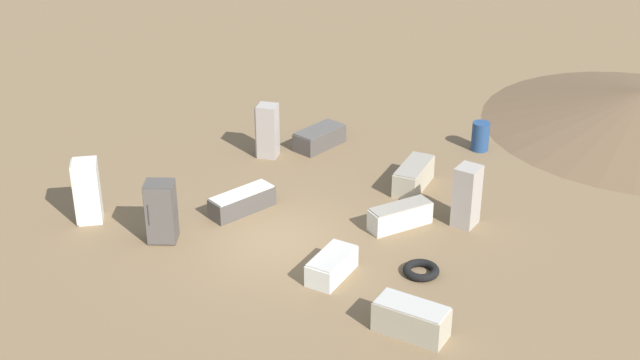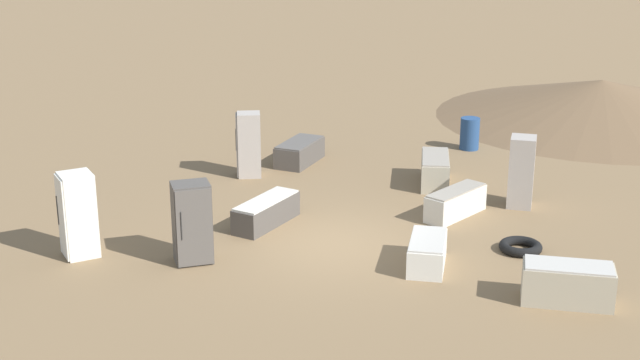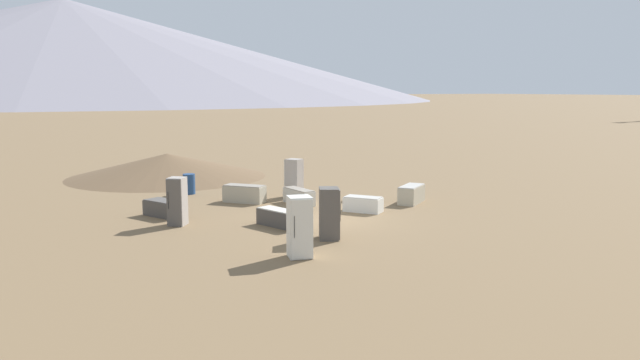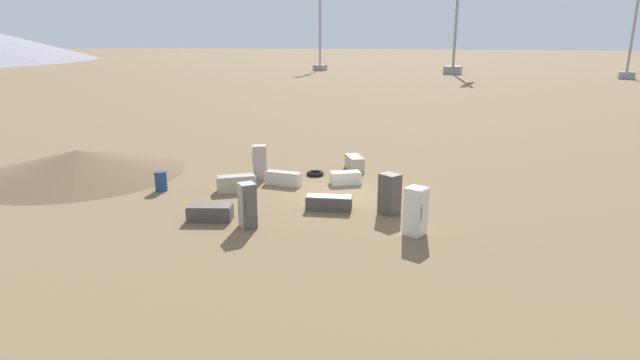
% 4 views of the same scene
% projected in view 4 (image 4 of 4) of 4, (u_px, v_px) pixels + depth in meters
% --- Properties ---
extents(ground_plane, '(1000.00, 1000.00, 0.00)m').
position_uv_depth(ground_plane, '(340.00, 196.00, 22.92)').
color(ground_plane, brown).
extents(dirt_mound, '(10.93, 10.93, 1.31)m').
position_uv_depth(dirt_mound, '(79.00, 162.00, 26.71)').
color(dirt_mound, brown).
rests_on(dirt_mound, ground_plane).
extents(power_pylon_1, '(8.04, 2.76, 22.96)m').
position_uv_depth(power_pylon_1, '(632.00, 41.00, 94.30)').
color(power_pylon_1, gray).
rests_on(power_pylon_1, ground_plane).
extents(power_pylon_2, '(10.36, 3.55, 29.59)m').
position_uv_depth(power_pylon_2, '(455.00, 31.00, 108.50)').
color(power_pylon_2, gray).
rests_on(power_pylon_2, ground_plane).
extents(power_pylon_3, '(8.08, 2.77, 23.08)m').
position_uv_depth(power_pylon_3, '(320.00, 41.00, 123.79)').
color(power_pylon_3, gray).
rests_on(power_pylon_3, ground_plane).
extents(discarded_fridge_0, '(1.77, 1.54, 0.77)m').
position_uv_depth(discarded_fridge_0, '(354.00, 163.00, 27.67)').
color(discarded_fridge_0, '#B2A88E').
rests_on(discarded_fridge_0, ground_plane).
extents(discarded_fridge_1, '(1.69, 1.82, 0.76)m').
position_uv_depth(discarded_fridge_1, '(236.00, 183.00, 23.67)').
color(discarded_fridge_1, '#B2A88E').
rests_on(discarded_fridge_1, ground_plane).
extents(discarded_fridge_2, '(0.84, 0.85, 1.73)m').
position_uv_depth(discarded_fridge_2, '(248.00, 205.00, 18.92)').
color(discarded_fridge_2, '#A89E93').
rests_on(discarded_fridge_2, ground_plane).
extents(discarded_fridge_3, '(0.68, 1.82, 0.66)m').
position_uv_depth(discarded_fridge_3, '(283.00, 178.00, 24.73)').
color(discarded_fridge_3, beige).
rests_on(discarded_fridge_3, ground_plane).
extents(discarded_fridge_4, '(0.91, 0.95, 1.69)m').
position_uv_depth(discarded_fridge_4, '(390.00, 194.00, 20.43)').
color(discarded_fridge_4, '#4C4742').
rests_on(discarded_fridge_4, ground_plane).
extents(discarded_fridge_5, '(1.41, 1.91, 0.62)m').
position_uv_depth(discarded_fridge_5, '(210.00, 213.00, 19.81)').
color(discarded_fridge_5, '#4C4742').
rests_on(discarded_fridge_5, ground_plane).
extents(discarded_fridge_6, '(0.85, 0.89, 1.74)m').
position_uv_depth(discarded_fridge_6, '(260.00, 162.00, 25.81)').
color(discarded_fridge_6, '#A89E93').
rests_on(discarded_fridge_6, ground_plane).
extents(discarded_fridge_7, '(1.45, 1.63, 0.61)m').
position_uv_depth(discarded_fridge_7, '(346.00, 178.00, 24.94)').
color(discarded_fridge_7, silver).
rests_on(discarded_fridge_7, ground_plane).
extents(discarded_fridge_8, '(1.14, 2.03, 0.61)m').
position_uv_depth(discarded_fridge_8, '(329.00, 203.00, 21.02)').
color(discarded_fridge_8, '#4C4742').
rests_on(discarded_fridge_8, ground_plane).
extents(discarded_fridge_9, '(0.81, 0.83, 1.80)m').
position_uv_depth(discarded_fridge_9, '(416.00, 211.00, 18.14)').
color(discarded_fridge_9, silver).
rests_on(discarded_fridge_9, ground_plane).
extents(scrap_tire, '(0.91, 0.91, 0.20)m').
position_uv_depth(scrap_tire, '(315.00, 173.00, 26.55)').
color(scrap_tire, black).
rests_on(scrap_tire, ground_plane).
extents(rusty_barrel, '(0.56, 0.56, 0.94)m').
position_uv_depth(rusty_barrel, '(161.00, 181.00, 23.70)').
color(rusty_barrel, navy).
rests_on(rusty_barrel, ground_plane).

